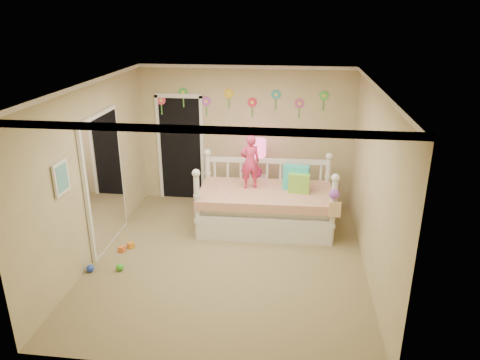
# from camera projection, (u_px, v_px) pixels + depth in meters

# --- Properties ---
(floor) EXTENTS (4.00, 4.50, 0.01)m
(floor) POSITION_uv_depth(u_px,v_px,m) (229.00, 259.00, 6.78)
(floor) COLOR #7F684C
(floor) RESTS_ON ground
(ceiling) EXTENTS (4.00, 4.50, 0.01)m
(ceiling) POSITION_uv_depth(u_px,v_px,m) (227.00, 85.00, 5.85)
(ceiling) COLOR white
(ceiling) RESTS_ON floor
(back_wall) EXTENTS (4.00, 0.01, 2.60)m
(back_wall) POSITION_uv_depth(u_px,v_px,m) (245.00, 136.00, 8.40)
(back_wall) COLOR tan
(back_wall) RESTS_ON floor
(left_wall) EXTENTS (0.01, 4.50, 2.60)m
(left_wall) POSITION_uv_depth(u_px,v_px,m) (92.00, 172.00, 6.54)
(left_wall) COLOR tan
(left_wall) RESTS_ON floor
(right_wall) EXTENTS (0.01, 4.50, 2.60)m
(right_wall) POSITION_uv_depth(u_px,v_px,m) (374.00, 184.00, 6.09)
(right_wall) COLOR tan
(right_wall) RESTS_ON floor
(crown_molding) EXTENTS (4.00, 4.50, 0.06)m
(crown_molding) POSITION_uv_depth(u_px,v_px,m) (227.00, 87.00, 5.86)
(crown_molding) COLOR white
(crown_molding) RESTS_ON ceiling
(daybed) EXTENTS (2.29, 1.27, 1.23)m
(daybed) POSITION_uv_depth(u_px,v_px,m) (266.00, 194.00, 7.55)
(daybed) COLOR white
(daybed) RESTS_ON floor
(pillow_turquoise) EXTENTS (0.44, 0.22, 0.42)m
(pillow_turquoise) POSITION_uv_depth(u_px,v_px,m) (296.00, 178.00, 7.48)
(pillow_turquoise) COLOR #22ACAA
(pillow_turquoise) RESTS_ON daybed
(pillow_lime) EXTENTS (0.35, 0.16, 0.32)m
(pillow_lime) POSITION_uv_depth(u_px,v_px,m) (299.00, 184.00, 7.37)
(pillow_lime) COLOR #86D03F
(pillow_lime) RESTS_ON daybed
(child) EXTENTS (0.39, 0.31, 0.92)m
(child) POSITION_uv_depth(u_px,v_px,m) (250.00, 162.00, 7.49)
(child) COLOR #DC3263
(child) RESTS_ON daybed
(nightstand) EXTENTS (0.42, 0.33, 0.65)m
(nightstand) POSITION_uv_depth(u_px,v_px,m) (256.00, 193.00, 8.35)
(nightstand) COLOR white
(nightstand) RESTS_ON floor
(table_lamp) EXTENTS (0.32, 0.32, 0.70)m
(table_lamp) POSITION_uv_depth(u_px,v_px,m) (257.00, 152.00, 8.07)
(table_lamp) COLOR #D21C69
(table_lamp) RESTS_ON nightstand
(closet_doorway) EXTENTS (0.90, 0.04, 2.07)m
(closet_doorway) POSITION_uv_depth(u_px,v_px,m) (181.00, 148.00, 8.62)
(closet_doorway) COLOR black
(closet_doorway) RESTS_ON back_wall
(flower_decals) EXTENTS (3.40, 0.02, 0.50)m
(flower_decals) POSITION_uv_depth(u_px,v_px,m) (241.00, 102.00, 8.17)
(flower_decals) COLOR #B2668C
(flower_decals) RESTS_ON back_wall
(mirror_closet) EXTENTS (0.07, 1.30, 2.10)m
(mirror_closet) POSITION_uv_depth(u_px,v_px,m) (105.00, 181.00, 6.91)
(mirror_closet) COLOR white
(mirror_closet) RESTS_ON left_wall
(wall_picture) EXTENTS (0.05, 0.34, 0.42)m
(wall_picture) POSITION_uv_depth(u_px,v_px,m) (61.00, 178.00, 5.62)
(wall_picture) COLOR white
(wall_picture) RESTS_ON left_wall
(hanging_bag) EXTENTS (0.20, 0.16, 0.36)m
(hanging_bag) POSITION_uv_depth(u_px,v_px,m) (334.00, 204.00, 6.84)
(hanging_bag) COLOR beige
(hanging_bag) RESTS_ON daybed
(toy_scatter) EXTENTS (1.18, 1.49, 0.11)m
(toy_scatter) POSITION_uv_depth(u_px,v_px,m) (110.00, 258.00, 6.70)
(toy_scatter) COLOR #996666
(toy_scatter) RESTS_ON floor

